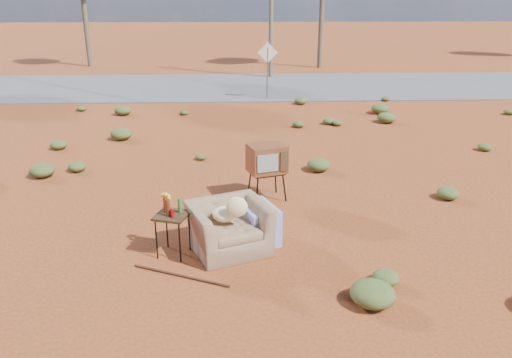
{
  "coord_description": "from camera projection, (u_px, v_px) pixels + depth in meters",
  "views": [
    {
      "loc": [
        0.25,
        -7.33,
        3.88
      ],
      "look_at": [
        0.6,
        0.95,
        0.8
      ],
      "focal_mm": 35.0,
      "sensor_mm": 36.0,
      "label": 1
    }
  ],
  "objects": [
    {
      "name": "armchair",
      "position": [
        235.0,
        220.0,
        7.96
      ],
      "size": [
        1.56,
        1.36,
        1.05
      ],
      "rotation": [
        0.0,
        0.0,
        0.38
      ],
      "color": "#806145",
      "rests_on": "ground"
    },
    {
      "name": "highway",
      "position": [
        230.0,
        86.0,
        22.25
      ],
      "size": [
        140.0,
        7.0,
        0.04
      ],
      "primitive_type": "cube",
      "color": "#565659",
      "rests_on": "ground"
    },
    {
      "name": "side_table",
      "position": [
        171.0,
        212.0,
        7.71
      ],
      "size": [
        0.61,
        0.61,
        0.98
      ],
      "rotation": [
        0.0,
        0.0,
        -0.3
      ],
      "color": "#332412",
      "rests_on": "ground"
    },
    {
      "name": "rusty_bar",
      "position": [
        181.0,
        275.0,
        7.29
      ],
      "size": [
        1.46,
        0.68,
        0.04
      ],
      "primitive_type": "cylinder",
      "rotation": [
        0.0,
        1.57,
        -0.42
      ],
      "color": "#4B2614",
      "rests_on": "ground"
    },
    {
      "name": "ground",
      "position": [
        222.0,
        245.0,
        8.21
      ],
      "size": [
        140.0,
        140.0,
        0.0
      ],
      "primitive_type": "plane",
      "color": "brown",
      "rests_on": "ground"
    },
    {
      "name": "road_sign",
      "position": [
        268.0,
        61.0,
        18.98
      ],
      "size": [
        0.78,
        0.06,
        2.19
      ],
      "color": "brown",
      "rests_on": "ground"
    },
    {
      "name": "tv_unit",
      "position": [
        267.0,
        159.0,
        9.76
      ],
      "size": [
        0.84,
        0.75,
        1.13
      ],
      "rotation": [
        0.0,
        0.0,
        0.32
      ],
      "color": "black",
      "rests_on": "ground"
    },
    {
      "name": "scrub_patch",
      "position": [
        192.0,
        156.0,
        12.26
      ],
      "size": [
        17.49,
        8.07,
        0.33
      ],
      "color": "#495525",
      "rests_on": "ground"
    }
  ]
}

